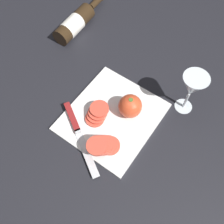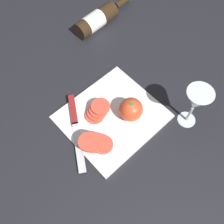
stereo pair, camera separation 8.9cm
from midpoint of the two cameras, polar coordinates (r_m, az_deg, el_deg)
ground_plane at (r=0.89m, az=-0.34°, el=-6.45°), size 3.00×3.00×0.00m
cutting_board at (r=0.92m, az=2.75°, el=-1.32°), size 0.33×0.30×0.01m
wine_bottle at (r=1.18m, az=-0.84°, el=19.45°), size 0.32×0.08×0.07m
wine_glass at (r=0.87m, az=20.66°, el=1.85°), size 0.09×0.09×0.17m
whole_tomato at (r=0.89m, az=7.00°, el=0.30°), size 0.08×0.08×0.08m
knife at (r=0.91m, az=-5.48°, el=-1.42°), size 0.17×0.26×0.01m
tomato_slice_stack_near at (r=0.91m, az=-0.38°, el=-0.02°), size 0.10×0.07×0.04m
tomato_slice_stack_far at (r=0.85m, az=-0.41°, el=-7.03°), size 0.11×0.09×0.05m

